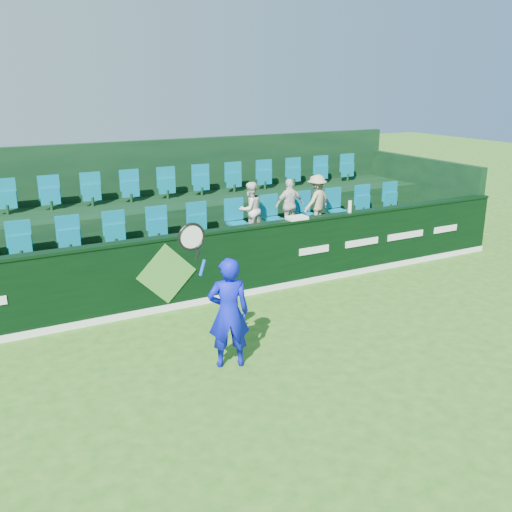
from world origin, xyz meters
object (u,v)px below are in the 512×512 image
spectator_left (250,209)px  drinks_bottle (350,207)px  spectator_middle (290,205)px  spectator_right (317,201)px  towel (297,218)px  tennis_player (228,312)px

spectator_left → drinks_bottle: 2.06m
spectator_middle → drinks_bottle: bearing=127.8°
spectator_left → spectator_middle: (0.96, 0.00, -0.01)m
spectator_right → towel: 1.66m
tennis_player → spectator_middle: bearing=48.2°
spectator_left → towel: 1.20m
spectator_middle → towel: (-0.52, -1.12, 0.01)m
spectator_middle → drinks_bottle: 1.36m
spectator_middle → spectator_right: (0.70, 0.00, 0.02)m
spectator_right → towel: bearing=23.8°
spectator_left → towel: size_ratio=2.91×
spectator_left → drinks_bottle: (1.72, -1.12, 0.10)m
spectator_right → drinks_bottle: (0.06, -1.12, 0.09)m
spectator_middle → towel: size_ratio=2.88×
spectator_right → drinks_bottle: bearing=74.3°
spectator_left → spectator_middle: size_ratio=1.01×
tennis_player → towel: tennis_player is taller
spectator_right → drinks_bottle: spectator_right is taller
tennis_player → spectator_right: bearing=42.5°
spectator_right → towel: (-1.22, -1.12, -0.01)m
towel → drinks_bottle: size_ratio=1.60×
tennis_player → drinks_bottle: size_ratio=9.17×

